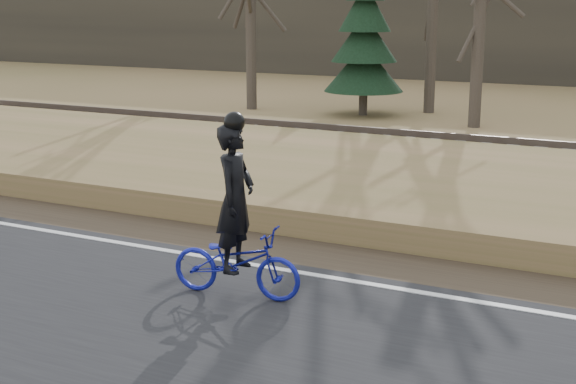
% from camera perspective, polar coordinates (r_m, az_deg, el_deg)
% --- Properties ---
extents(ground, '(120.00, 120.00, 0.00)m').
position_cam_1_polar(ground, '(10.09, 13.87, -8.43)').
color(ground, '#926D4A').
rests_on(ground, ground).
extents(edge_line, '(120.00, 0.12, 0.01)m').
position_cam_1_polar(edge_line, '(10.25, 14.15, -7.71)').
color(edge_line, silver).
rests_on(edge_line, road).
extents(shoulder, '(120.00, 1.60, 0.04)m').
position_cam_1_polar(shoulder, '(11.19, 15.29, -6.21)').
color(shoulder, '#473A2B').
rests_on(shoulder, ground).
extents(embankment, '(120.00, 5.00, 0.44)m').
position_cam_1_polar(embankment, '(13.97, 17.85, -1.61)').
color(embankment, '#926D4A').
rests_on(embankment, ground).
extents(cyclist, '(1.76, 0.79, 2.34)m').
position_cam_1_polar(cyclist, '(10.00, -3.72, -3.20)').
color(cyclist, '#151B96').
rests_on(cyclist, road).
extents(bare_tree_far_left, '(0.36, 0.36, 7.04)m').
position_cam_1_polar(bare_tree_far_left, '(28.00, -2.67, 13.07)').
color(bare_tree_far_left, '#463E33').
rests_on(bare_tree_far_left, ground).
extents(bare_tree_near_left, '(0.36, 0.36, 7.04)m').
position_cam_1_polar(bare_tree_near_left, '(24.46, 13.51, 12.68)').
color(bare_tree_near_left, '#463E33').
rests_on(bare_tree_near_left, ground).
extents(conifer, '(2.60, 2.60, 5.23)m').
position_cam_1_polar(conifer, '(26.57, 5.46, 10.76)').
color(conifer, '#463E33').
rests_on(conifer, ground).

